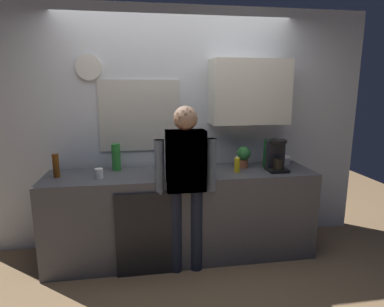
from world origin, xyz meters
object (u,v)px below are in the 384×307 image
cup_terracotta_mug (201,170)px  bottle_red_vinegar (191,164)px  cup_white_mug (99,173)px  bottle_dark_sauce (158,167)px  mixing_bowl (280,160)px  coffee_maker (276,157)px  bottle_clear_soda (116,157)px  person_at_sink (186,177)px  bottle_amber_beer (56,166)px  potted_plant (243,156)px  person_guest (186,177)px  bottle_green_wine (267,153)px  dish_soap (237,165)px

cup_terracotta_mug → bottle_red_vinegar: bearing=178.9°
cup_white_mug → cup_terracotta_mug: bearing=-0.9°
bottle_dark_sauce → mixing_bowl: bearing=11.8°
bottle_red_vinegar → bottle_dark_sauce: bearing=177.1°
bottle_dark_sauce → cup_white_mug: size_ratio=1.89×
coffee_maker → cup_terracotta_mug: coffee_maker is taller
bottle_clear_soda → person_at_sink: person_at_sink is taller
bottle_amber_beer → bottle_red_vinegar: (1.29, -0.12, -0.00)m
bottle_dark_sauce → bottle_red_vinegar: bearing=-2.9°
cup_white_mug → potted_plant: (1.48, 0.17, 0.08)m
person_at_sink → person_guest: same height
potted_plant → coffee_maker: bearing=-29.5°
bottle_amber_beer → person_guest: (1.21, -0.32, -0.07)m
bottle_dark_sauce → bottle_clear_soda: bearing=145.7°
coffee_maker → person_at_sink: 1.01m
cup_white_mug → person_at_sink: person_at_sink is taller
bottle_green_wine → person_guest: size_ratio=0.19×
mixing_bowl → potted_plant: size_ratio=0.96×
bottle_clear_soda → dish_soap: bearing=-12.7°
coffee_maker → mixing_bowl: coffee_maker is taller
cup_white_mug → dish_soap: 1.37m
bottle_red_vinegar → dish_soap: bottle_red_vinegar is taller
bottle_amber_beer → mixing_bowl: size_ratio=1.05×
bottle_amber_beer → dish_soap: size_ratio=1.28×
dish_soap → person_at_sink: size_ratio=0.11×
cup_white_mug → person_guest: bearing=-14.9°
person_at_sink → mixing_bowl: bearing=33.8°
mixing_bowl → bottle_dark_sauce: bearing=-168.2°
bottle_amber_beer → person_at_sink: person_at_sink is taller
cup_white_mug → person_guest: size_ratio=0.06×
bottle_amber_beer → cup_white_mug: (0.41, -0.10, -0.07)m
cup_terracotta_mug → bottle_dark_sauce: bearing=177.5°
bottle_dark_sauce → mixing_bowl: 1.44m
bottle_clear_soda → bottle_red_vinegar: bearing=-22.0°
bottle_clear_soda → potted_plant: 1.34m
cup_white_mug → bottle_amber_beer: bearing=165.6°
bottle_red_vinegar → mixing_bowl: bottle_red_vinegar is taller
coffee_maker → bottle_dark_sauce: size_ratio=1.83×
cup_terracotta_mug → person_guest: 0.27m
bottle_dark_sauce → potted_plant: size_ratio=0.78×
dish_soap → cup_terracotta_mug: bearing=-176.2°
cup_white_mug → person_guest: 0.83m
mixing_bowl → dish_soap: size_ratio=1.22×
cup_white_mug → dish_soap: bearing=0.4°
cup_white_mug → person_at_sink: size_ratio=0.06×
bottle_amber_beer → person_guest: 1.26m
person_guest → mixing_bowl: bearing=-123.5°
potted_plant → mixing_bowl: bearing=14.2°
bottle_clear_soda → person_at_sink: bearing=-37.1°
potted_plant → person_guest: (-0.68, -0.39, -0.09)m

